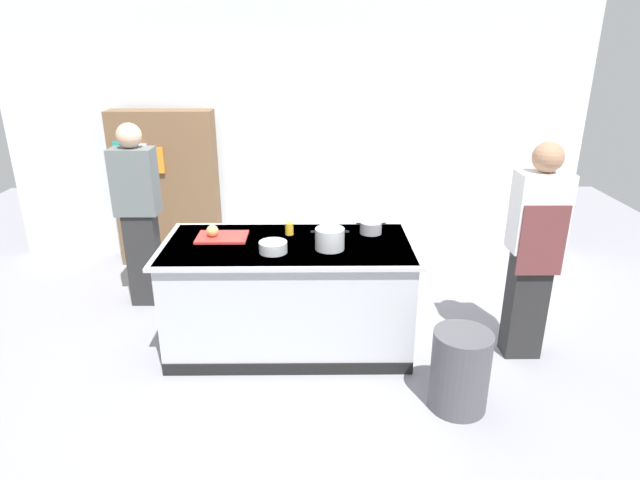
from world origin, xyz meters
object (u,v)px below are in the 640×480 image
person_chef (534,249)px  person_guest (139,212)px  onion (212,231)px  mixing_bowl (273,247)px  juice_cup (290,229)px  bookshelf (167,189)px  trash_bin (460,370)px  sauce_pan (371,228)px  stock_pot (330,239)px

person_chef → person_guest: 3.40m
onion → mixing_bowl: 0.58m
mixing_bowl → juice_cup: 0.40m
person_chef → bookshelf: (-3.28, 1.96, -0.06)m
person_chef → trash_bin: bearing=148.6°
sauce_pan → onion: bearing=-174.7°
sauce_pan → juice_cup: bearing=-177.9°
sauce_pan → person_chef: person_chef is taller
sauce_pan → stock_pot: bearing=-135.1°
onion → mixing_bowl: onion is taller
person_chef → person_guest: bearing=88.2°
mixing_bowl → person_chef: 1.97m
onion → stock_pot: size_ratio=0.33×
juice_cup → bookshelf: size_ratio=0.06×
mixing_bowl → juice_cup: bearing=74.5°
mixing_bowl → stock_pot: bearing=8.3°
person_guest → bookshelf: person_guest is taller
stock_pot → trash_bin: bearing=-39.0°
onion → juice_cup: (0.61, 0.09, -0.02)m
sauce_pan → person_chef: size_ratio=0.14×
person_chef → stock_pot: bearing=102.6°
juice_cup → person_chef: 1.90m
sauce_pan → bookshelf: bookshelf is taller
onion → sauce_pan: 1.28m
trash_bin → bookshelf: size_ratio=0.34×
juice_cup → person_chef: bearing=-11.1°
trash_bin → sauce_pan: bearing=116.5°
bookshelf → person_guest: bearing=-89.5°
mixing_bowl → sauce_pan: bearing=27.8°
mixing_bowl → person_chef: size_ratio=0.12×
juice_cup → person_chef: size_ratio=0.06×
mixing_bowl → person_chef: (1.97, 0.02, -0.03)m
stock_pot → person_chef: bearing=-1.6°
sauce_pan → person_guest: (-2.07, 0.55, -0.04)m
person_chef → bookshelf: 3.82m
person_chef → bookshelf: person_chef is taller
stock_pot → juice_cup: 0.45m
stock_pot → sauce_pan: size_ratio=1.18×
trash_bin → juice_cup: bearing=139.3°
mixing_bowl → bookshelf: bearing=123.5°
sauce_pan → trash_bin: size_ratio=0.42×
stock_pot → juice_cup: stock_pot is taller
person_chef → person_guest: size_ratio=1.00×
onion → person_guest: 1.04m
stock_pot → juice_cup: size_ratio=2.88×
sauce_pan → person_chef: (1.20, -0.39, -0.03)m
trash_bin → person_guest: bearing=148.4°
mixing_bowl → juice_cup: size_ratio=2.12×
mixing_bowl → person_guest: bearing=143.7°
onion → bookshelf: bearing=115.5°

